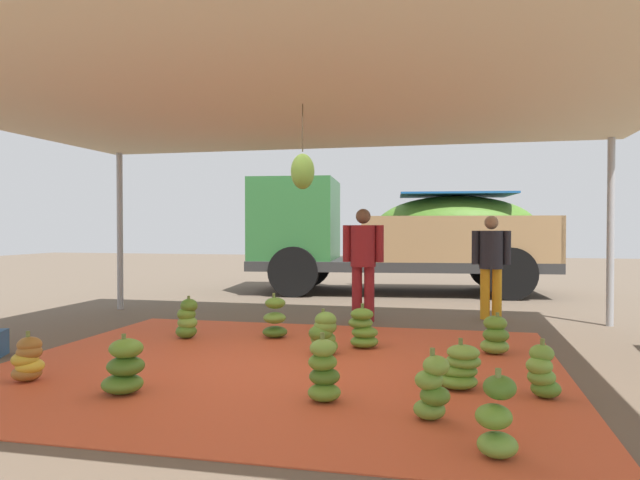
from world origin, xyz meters
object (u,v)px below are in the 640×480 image
(banana_bunch_4, at_px, (28,360))
(banana_bunch_8, at_px, (495,336))
(banana_bunch_2, at_px, (363,329))
(banana_bunch_10, at_px, (187,320))
(banana_bunch_9, at_px, (497,420))
(banana_bunch_1, at_px, (275,319))
(banana_bunch_0, at_px, (324,334))
(banana_bunch_11, at_px, (432,390))
(worker_1, at_px, (363,256))
(worker_0, at_px, (491,259))
(banana_bunch_3, at_px, (460,368))
(cargo_truck_main, at_px, (393,233))
(banana_bunch_6, at_px, (124,368))
(banana_bunch_5, at_px, (542,373))
(banana_bunch_7, at_px, (324,372))

(banana_bunch_4, bearing_deg, banana_bunch_8, 27.36)
(banana_bunch_2, height_order, banana_bunch_10, banana_bunch_10)
(banana_bunch_8, relative_size, banana_bunch_9, 0.85)
(banana_bunch_1, distance_m, banana_bunch_8, 2.61)
(banana_bunch_0, relative_size, banana_bunch_11, 0.95)
(banana_bunch_4, distance_m, banana_bunch_8, 4.63)
(banana_bunch_10, bearing_deg, worker_1, 44.27)
(banana_bunch_11, distance_m, worker_0, 5.08)
(banana_bunch_3, distance_m, cargo_truck_main, 7.64)
(banana_bunch_6, relative_size, worker_1, 0.30)
(banana_bunch_6, height_order, worker_0, worker_0)
(banana_bunch_9, xyz_separation_m, banana_bunch_11, (-0.40, 0.58, -0.00))
(banana_bunch_0, xyz_separation_m, banana_bunch_5, (2.06, -1.21, -0.02))
(banana_bunch_0, distance_m, banana_bunch_7, 1.71)
(banana_bunch_0, xyz_separation_m, banana_bunch_11, (1.23, -1.98, 0.00))
(banana_bunch_0, relative_size, banana_bunch_5, 1.04)
(banana_bunch_9, bearing_deg, banana_bunch_5, 72.15)
(banana_bunch_4, xyz_separation_m, banana_bunch_10, (0.47, 2.21, 0.04))
(banana_bunch_4, distance_m, worker_0, 6.34)
(banana_bunch_5, relative_size, banana_bunch_10, 0.91)
(banana_bunch_3, xyz_separation_m, banana_bunch_8, (0.37, 1.49, 0.02))
(worker_1, bearing_deg, banana_bunch_0, -91.39)
(worker_0, bearing_deg, cargo_truck_main, 118.21)
(worker_1, bearing_deg, banana_bunch_6, -107.36)
(banana_bunch_11, bearing_deg, banana_bunch_6, 177.07)
(worker_0, bearing_deg, worker_1, -160.90)
(banana_bunch_2, height_order, worker_0, worker_0)
(banana_bunch_3, bearing_deg, banana_bunch_10, 154.26)
(worker_1, bearing_deg, banana_bunch_7, -85.52)
(banana_bunch_5, xyz_separation_m, banana_bunch_9, (-0.43, -1.35, 0.02))
(banana_bunch_5, height_order, worker_1, worker_1)
(banana_bunch_5, bearing_deg, worker_1, 119.27)
(banana_bunch_1, xyz_separation_m, banana_bunch_3, (2.22, -1.83, -0.06))
(banana_bunch_3, relative_size, worker_1, 0.30)
(banana_bunch_1, height_order, banana_bunch_7, banana_bunch_1)
(cargo_truck_main, bearing_deg, banana_bunch_5, -75.36)
(cargo_truck_main, bearing_deg, banana_bunch_7, -87.91)
(banana_bunch_5, distance_m, banana_bunch_6, 3.39)
(banana_bunch_5, bearing_deg, banana_bunch_0, 149.67)
(banana_bunch_3, xyz_separation_m, banana_bunch_4, (-3.74, -0.63, 0.01))
(banana_bunch_4, xyz_separation_m, banana_bunch_8, (4.11, 2.13, 0.00))
(banana_bunch_5, relative_size, cargo_truck_main, 0.07)
(banana_bunch_2, bearing_deg, banana_bunch_5, -44.15)
(banana_bunch_1, height_order, banana_bunch_11, banana_bunch_1)
(banana_bunch_1, relative_size, banana_bunch_7, 1.04)
(banana_bunch_3, height_order, banana_bunch_7, banana_bunch_7)
(banana_bunch_3, bearing_deg, banana_bunch_4, -170.38)
(banana_bunch_1, relative_size, banana_bunch_3, 1.13)
(banana_bunch_11, bearing_deg, banana_bunch_9, -55.20)
(banana_bunch_0, relative_size, banana_bunch_9, 0.93)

